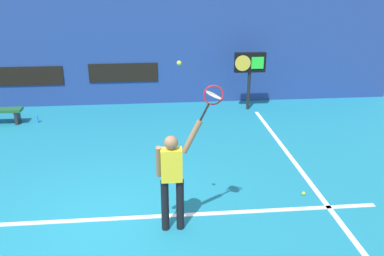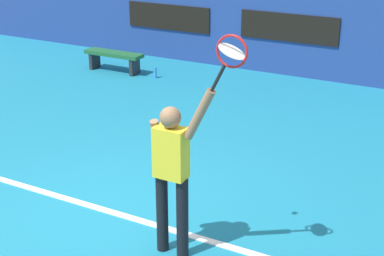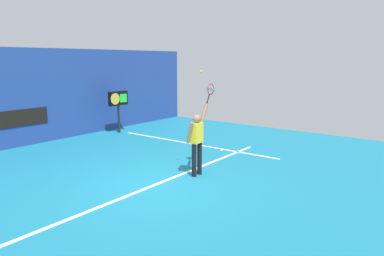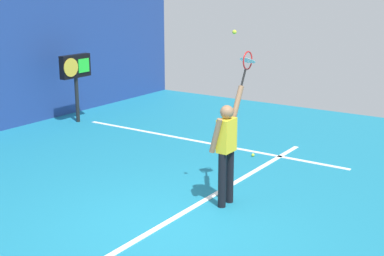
{
  "view_description": "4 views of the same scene",
  "coord_description": "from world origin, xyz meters",
  "px_view_note": "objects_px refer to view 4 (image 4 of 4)",
  "views": [
    {
      "loc": [
        1.01,
        -6.05,
        4.02
      ],
      "look_at": [
        1.62,
        0.35,
        1.54
      ],
      "focal_mm": 37.38,
      "sensor_mm": 36.0,
      "label": 1
    },
    {
      "loc": [
        3.92,
        -4.89,
        3.58
      ],
      "look_at": [
        1.09,
        0.35,
        1.2
      ],
      "focal_mm": 53.09,
      "sensor_mm": 36.0,
      "label": 2
    },
    {
      "loc": [
        -6.46,
        -6.01,
        3.15
      ],
      "look_at": [
        1.22,
        -0.18,
        1.31
      ],
      "focal_mm": 33.79,
      "sensor_mm": 36.0,
      "label": 3
    },
    {
      "loc": [
        -6.04,
        -4.6,
        3.51
      ],
      "look_at": [
        0.89,
        0.1,
        1.32
      ],
      "focal_mm": 50.64,
      "sensor_mm": 36.0,
      "label": 4
    }
  ],
  "objects_px": {
    "tennis_player": "(226,146)",
    "spare_ball": "(253,155)",
    "tennis_racket": "(247,62)",
    "tennis_ball": "(234,32)",
    "scoreboard_clock": "(75,69)"
  },
  "relations": [
    {
      "from": "tennis_player",
      "to": "scoreboard_clock",
      "type": "xyz_separation_m",
      "value": [
        2.69,
        6.19,
        0.4
      ]
    },
    {
      "from": "tennis_ball",
      "to": "scoreboard_clock",
      "type": "distance_m",
      "value": 6.88
    },
    {
      "from": "tennis_racket",
      "to": "scoreboard_clock",
      "type": "xyz_separation_m",
      "value": [
        2.06,
        6.2,
        -0.89
      ]
    },
    {
      "from": "spare_ball",
      "to": "tennis_ball",
      "type": "bearing_deg",
      "value": -160.15
    },
    {
      "from": "tennis_racket",
      "to": "tennis_ball",
      "type": "distance_m",
      "value": 0.73
    },
    {
      "from": "tennis_ball",
      "to": "spare_ball",
      "type": "distance_m",
      "value": 3.83
    },
    {
      "from": "tennis_player",
      "to": "scoreboard_clock",
      "type": "bearing_deg",
      "value": 66.52
    },
    {
      "from": "scoreboard_clock",
      "to": "tennis_ball",
      "type": "bearing_deg",
      "value": -112.35
    },
    {
      "from": "tennis_player",
      "to": "spare_ball",
      "type": "distance_m",
      "value": 2.89
    },
    {
      "from": "tennis_racket",
      "to": "scoreboard_clock",
      "type": "relative_size",
      "value": 0.34
    },
    {
      "from": "tennis_player",
      "to": "scoreboard_clock",
      "type": "distance_m",
      "value": 6.76
    },
    {
      "from": "tennis_player",
      "to": "tennis_ball",
      "type": "bearing_deg",
      "value": -14.99
    },
    {
      "from": "tennis_racket",
      "to": "spare_ball",
      "type": "xyz_separation_m",
      "value": [
        1.96,
        0.86,
        -2.27
      ]
    },
    {
      "from": "tennis_player",
      "to": "scoreboard_clock",
      "type": "height_order",
      "value": "tennis_player"
    },
    {
      "from": "tennis_player",
      "to": "spare_ball",
      "type": "bearing_deg",
      "value": 18.24
    }
  ]
}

